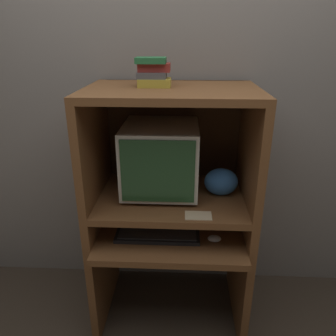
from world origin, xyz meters
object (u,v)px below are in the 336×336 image
(mouse, at_px, (214,239))
(keyboard, at_px, (157,235))
(book_stack, at_px, (153,73))
(crt_monitor, at_px, (161,158))
(snack_bag, at_px, (221,182))

(mouse, bearing_deg, keyboard, 176.52)
(keyboard, height_order, mouse, mouse)
(book_stack, bearing_deg, mouse, -31.66)
(keyboard, height_order, book_stack, book_stack)
(crt_monitor, xyz_separation_m, keyboard, (-0.01, -0.20, -0.37))
(crt_monitor, distance_m, book_stack, 0.45)
(snack_bag, height_order, book_stack, book_stack)
(crt_monitor, bearing_deg, mouse, -36.20)
(crt_monitor, relative_size, snack_bag, 2.33)
(mouse, height_order, book_stack, book_stack)
(mouse, xyz_separation_m, snack_bag, (0.04, 0.18, 0.25))
(keyboard, bearing_deg, book_stack, 97.95)
(crt_monitor, relative_size, keyboard, 0.95)
(keyboard, relative_size, book_stack, 2.64)
(crt_monitor, distance_m, keyboard, 0.42)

